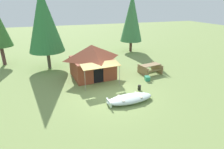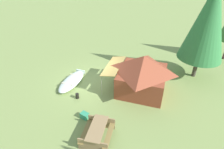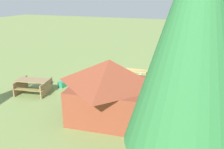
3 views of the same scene
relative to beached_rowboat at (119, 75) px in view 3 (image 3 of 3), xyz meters
The scene contains 7 objects.
ground_plane 1.51m from the beached_rowboat, 119.81° to the left, with size 80.00×80.00×0.00m, color #7B914F.
beached_rowboat is the anchor object (origin of this frame).
canvas_cabin_tent 5.09m from the beached_rowboat, 103.80° to the left, with size 3.59×4.32×2.61m.
picnic_table 5.32m from the beached_rowboat, 47.04° to the left, with size 1.95×1.72×0.78m.
cooler_box 3.67m from the beached_rowboat, 44.27° to the left, with size 0.44×0.33×0.34m, color #2F8F67.
fuel_can 1.80m from the beached_rowboat, 44.07° to the left, with size 0.22×0.22×0.36m, color black.
pine_tree_far_center 10.10m from the beached_rowboat, 118.91° to the left, with size 3.07×3.07×6.92m.
Camera 3 is at (-3.80, 12.32, 5.18)m, focal length 37.78 mm.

